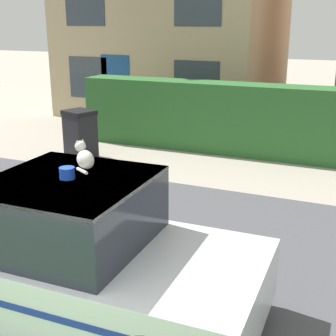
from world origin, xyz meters
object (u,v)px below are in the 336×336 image
object	(u,v)px
house_left	(179,11)
wheelie_bin	(80,134)
police_car	(80,254)
cat	(84,157)

from	to	relation	value
house_left	wheelie_bin	distance (m)	7.58
police_car	house_left	size ratio (longest dim) A/B	0.56
police_car	cat	xyz separation A→B (m)	(0.10, 0.04, 1.08)
police_car	cat	size ratio (longest dim) A/B	13.42
police_car	wheelie_bin	bearing A→B (deg)	122.62
police_car	house_left	bearing A→B (deg)	106.47
cat	house_left	world-z (taller)	house_left
police_car	cat	bearing A→B (deg)	21.46
wheelie_bin	police_car	bearing A→B (deg)	-36.36
cat	wheelie_bin	distance (m)	6.36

